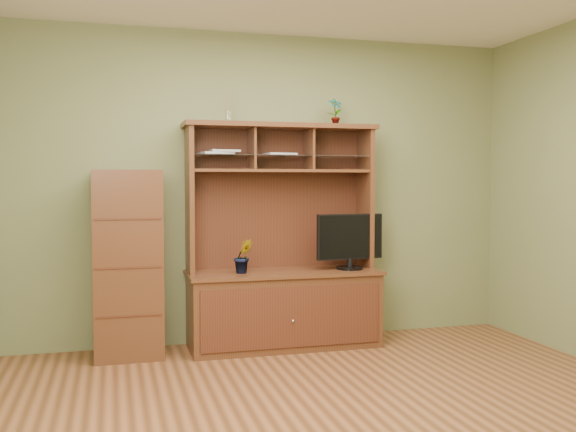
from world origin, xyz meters
name	(u,v)px	position (x,y,z in m)	size (l,w,h in m)	color
room	(347,191)	(0.00, 0.00, 1.35)	(4.54, 4.04, 2.74)	#553018
media_hutch	(283,285)	(0.07, 1.73, 0.52)	(1.66, 0.61, 1.90)	#412512
monitor	(350,240)	(0.65, 1.65, 0.90)	(0.61, 0.23, 0.48)	black
orchid_plant	(243,256)	(-0.29, 1.65, 0.79)	(0.16, 0.13, 0.29)	#385C1F
top_plant	(335,112)	(0.56, 1.80, 2.02)	(0.13, 0.09, 0.24)	#346021
reed_diffuser	(228,110)	(-0.38, 1.80, 2.01)	(0.05, 0.05, 0.27)	silver
magazines	(240,153)	(-0.29, 1.80, 1.65)	(0.83, 0.24, 0.04)	#9E9EA2
side_cabinet	(128,264)	(-1.21, 1.74, 0.75)	(0.53, 0.49, 1.50)	#412512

